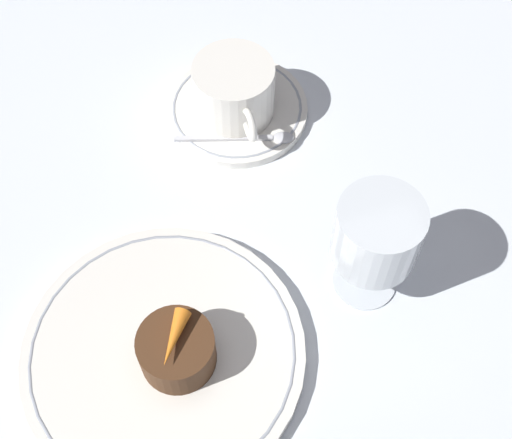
{
  "coord_description": "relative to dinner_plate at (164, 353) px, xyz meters",
  "views": [
    {
      "loc": [
        0.25,
        -0.03,
        0.59
      ],
      "look_at": [
        -0.06,
        0.08,
        0.04
      ],
      "focal_mm": 50.0,
      "sensor_mm": 36.0,
      "label": 1
    }
  ],
  "objects": [
    {
      "name": "coffee_cup",
      "position": [
        -0.24,
        0.14,
        0.03
      ],
      "size": [
        0.11,
        0.08,
        0.06
      ],
      "color": "white",
      "rests_on": "saucer"
    },
    {
      "name": "dinner_plate",
      "position": [
        0.0,
        0.0,
        0.0
      ],
      "size": [
        0.25,
        0.25,
        0.01
      ],
      "color": "white",
      "rests_on": "ground_plane"
    },
    {
      "name": "dessert_cake",
      "position": [
        0.01,
        0.01,
        0.03
      ],
      "size": [
        0.06,
        0.06,
        0.04
      ],
      "color": "#4C2D19",
      "rests_on": "dinner_plate"
    },
    {
      "name": "ground_plane",
      "position": [
        -0.02,
        0.03,
        -0.01
      ],
      "size": [
        3.0,
        3.0,
        0.0
      ],
      "primitive_type": "plane",
      "color": "white"
    },
    {
      "name": "saucer",
      "position": [
        -0.24,
        0.14,
        -0.0
      ],
      "size": [
        0.15,
        0.15,
        0.01
      ],
      "color": "white",
      "rests_on": "ground_plane"
    },
    {
      "name": "wine_glass",
      "position": [
        -0.01,
        0.19,
        0.07
      ],
      "size": [
        0.07,
        0.07,
        0.12
      ],
      "color": "silver",
      "rests_on": "ground_plane"
    },
    {
      "name": "spoon",
      "position": [
        -0.2,
        0.14,
        0.0
      ],
      "size": [
        0.05,
        0.12,
        0.0
      ],
      "color": "silver",
      "rests_on": "saucer"
    },
    {
      "name": "carrot_garnish",
      "position": [
        0.01,
        0.01,
        0.05
      ],
      "size": [
        0.05,
        0.04,
        0.01
      ],
      "color": "orange",
      "rests_on": "dessert_cake"
    }
  ]
}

